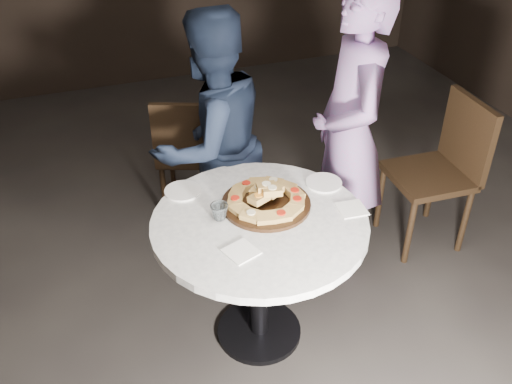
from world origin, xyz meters
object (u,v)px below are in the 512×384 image
(diner_navy, at_px, (211,144))
(diner_teal, at_px, (349,136))
(table, at_px, (259,244))
(chair_right, at_px, (444,163))
(focaccia_pile, at_px, (266,197))
(water_glass, at_px, (219,212))
(chair_far, at_px, (190,149))
(serving_board, at_px, (266,204))

(diner_navy, height_order, diner_teal, diner_teal)
(table, xyz_separation_m, chair_right, (1.38, 0.42, -0.07))
(focaccia_pile, distance_m, chair_right, 1.38)
(water_glass, xyz_separation_m, diner_teal, (0.86, 0.35, 0.06))
(water_glass, distance_m, chair_far, 1.17)
(table, bearing_deg, diner_teal, 31.93)
(chair_far, bearing_deg, diner_teal, 155.03)
(serving_board, distance_m, water_glass, 0.25)
(chair_far, xyz_separation_m, diner_teal, (0.74, -0.77, 0.36))
(water_glass, height_order, chair_right, chair_right)
(table, relative_size, chair_far, 1.24)
(focaccia_pile, bearing_deg, diner_navy, 97.97)
(water_glass, xyz_separation_m, diner_navy, (0.16, 0.69, -0.03))
(chair_far, relative_size, chair_right, 0.93)
(water_glass, bearing_deg, chair_far, 83.85)
(table, height_order, serving_board, serving_board)
(focaccia_pile, relative_size, chair_right, 0.40)
(serving_board, relative_size, water_glass, 5.08)
(serving_board, height_order, focaccia_pile, focaccia_pile)
(focaccia_pile, relative_size, diner_navy, 0.25)
(table, distance_m, diner_navy, 0.78)
(focaccia_pile, xyz_separation_m, chair_far, (-0.13, 1.10, -0.31))
(table, height_order, water_glass, water_glass)
(serving_board, relative_size, chair_right, 0.45)
(chair_right, bearing_deg, diner_teal, -87.62)
(table, relative_size, serving_board, 2.56)
(table, relative_size, chair_right, 1.15)
(diner_teal, bearing_deg, table, -45.15)
(water_glass, distance_m, chair_right, 1.62)
(chair_right, bearing_deg, water_glass, -74.58)
(serving_board, height_order, water_glass, water_glass)
(chair_right, distance_m, diner_teal, 0.77)
(serving_board, relative_size, diner_navy, 0.28)
(serving_board, distance_m, diner_teal, 0.71)
(focaccia_pile, xyz_separation_m, chair_right, (1.31, 0.32, -0.27))
(serving_board, xyz_separation_m, focaccia_pile, (0.00, 0.00, 0.04))
(water_glass, bearing_deg, diner_navy, 77.22)
(chair_right, bearing_deg, serving_board, -73.39)
(water_glass, distance_m, diner_teal, 0.94)
(table, xyz_separation_m, water_glass, (-0.18, 0.08, 0.19))
(serving_board, bearing_deg, chair_far, 96.51)
(diner_navy, bearing_deg, chair_far, -107.45)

